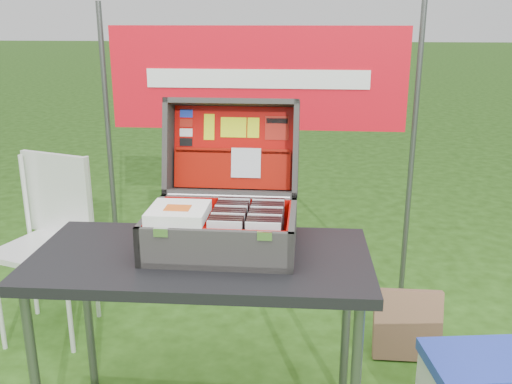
# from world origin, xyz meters

# --- Properties ---
(table) EXTENTS (1.26, 0.65, 0.78)m
(table) POSITION_xyz_m (-0.10, -0.09, 0.39)
(table) COLOR black
(table) RESTS_ON ground
(table_top) EXTENTS (1.26, 0.65, 0.04)m
(table_top) POSITION_xyz_m (-0.10, -0.09, 0.76)
(table_top) COLOR black
(table_top) RESTS_ON ground
(table_leg_fl) EXTENTS (0.04, 0.04, 0.74)m
(table_leg_fl) POSITION_xyz_m (-0.66, -0.34, 0.37)
(table_leg_fl) COLOR #59595B
(table_leg_fl) RESTS_ON ground
(table_leg_bl) EXTENTS (0.04, 0.04, 0.74)m
(table_leg_bl) POSITION_xyz_m (-0.66, 0.16, 0.37)
(table_leg_bl) COLOR #59595B
(table_leg_bl) RESTS_ON ground
(table_leg_br) EXTENTS (0.04, 0.04, 0.74)m
(table_leg_br) POSITION_xyz_m (0.46, 0.16, 0.37)
(table_leg_br) COLOR #59595B
(table_leg_br) RESTS_ON ground
(suitcase) EXTENTS (0.55, 0.55, 0.51)m
(suitcase) POSITION_xyz_m (-0.03, 0.03, 1.04)
(suitcase) COLOR #4D4A47
(suitcase) RESTS_ON table
(suitcase_base_bottom) EXTENTS (0.55, 0.39, 0.02)m
(suitcase_base_bottom) POSITION_xyz_m (-0.03, -0.03, 0.79)
(suitcase_base_bottom) COLOR #4D4A47
(suitcase_base_bottom) RESTS_ON table_top
(suitcase_base_wall_front) EXTENTS (0.55, 0.02, 0.15)m
(suitcase_base_wall_front) POSITION_xyz_m (-0.03, -0.22, 0.85)
(suitcase_base_wall_front) COLOR #4D4A47
(suitcase_base_wall_front) RESTS_ON table_top
(suitcase_base_wall_back) EXTENTS (0.55, 0.02, 0.15)m
(suitcase_base_wall_back) POSITION_xyz_m (-0.03, 0.15, 0.85)
(suitcase_base_wall_back) COLOR #4D4A47
(suitcase_base_wall_back) RESTS_ON table_top
(suitcase_base_wall_left) EXTENTS (0.02, 0.39, 0.15)m
(suitcase_base_wall_left) POSITION_xyz_m (-0.29, -0.03, 0.85)
(suitcase_base_wall_left) COLOR #4D4A47
(suitcase_base_wall_left) RESTS_ON table_top
(suitcase_base_wall_right) EXTENTS (0.02, 0.39, 0.15)m
(suitcase_base_wall_right) POSITION_xyz_m (0.23, -0.03, 0.85)
(suitcase_base_wall_right) COLOR #4D4A47
(suitcase_base_wall_right) RESTS_ON table_top
(suitcase_liner_floor) EXTENTS (0.51, 0.35, 0.01)m
(suitcase_liner_floor) POSITION_xyz_m (-0.03, -0.03, 0.80)
(suitcase_liner_floor) COLOR #C50501
(suitcase_liner_floor) RESTS_ON suitcase_base_bottom
(suitcase_latch_left) EXTENTS (0.05, 0.01, 0.03)m
(suitcase_latch_left) POSITION_xyz_m (-0.21, -0.23, 0.92)
(suitcase_latch_left) COLOR silver
(suitcase_latch_left) RESTS_ON suitcase_base_wall_front
(suitcase_latch_right) EXTENTS (0.05, 0.01, 0.03)m
(suitcase_latch_right) POSITION_xyz_m (0.15, -0.23, 0.92)
(suitcase_latch_right) COLOR silver
(suitcase_latch_right) RESTS_ON suitcase_base_wall_front
(suitcase_hinge) EXTENTS (0.50, 0.02, 0.02)m
(suitcase_hinge) POSITION_xyz_m (-0.03, 0.16, 0.93)
(suitcase_hinge) COLOR silver
(suitcase_hinge) RESTS_ON suitcase_base_wall_back
(suitcase_lid_back) EXTENTS (0.55, 0.11, 0.39)m
(suitcase_lid_back) POSITION_xyz_m (-0.03, 0.34, 1.09)
(suitcase_lid_back) COLOR #4D4A47
(suitcase_lid_back) RESTS_ON suitcase_base_wall_back
(suitcase_lid_rim_far) EXTENTS (0.55, 0.15, 0.05)m
(suitcase_lid_rim_far) POSITION_xyz_m (-0.03, 0.32, 1.28)
(suitcase_lid_rim_far) COLOR #4D4A47
(suitcase_lid_rim_far) RESTS_ON suitcase_lid_back
(suitcase_lid_rim_near) EXTENTS (0.55, 0.15, 0.05)m
(suitcase_lid_rim_near) POSITION_xyz_m (-0.03, 0.24, 0.92)
(suitcase_lid_rim_near) COLOR #4D4A47
(suitcase_lid_rim_near) RESTS_ON suitcase_lid_back
(suitcase_lid_rim_left) EXTENTS (0.02, 0.23, 0.42)m
(suitcase_lid_rim_left) POSITION_xyz_m (-0.29, 0.28, 1.10)
(suitcase_lid_rim_left) COLOR #4D4A47
(suitcase_lid_rim_left) RESTS_ON suitcase_lid_back
(suitcase_lid_rim_right) EXTENTS (0.02, 0.23, 0.42)m
(suitcase_lid_rim_right) POSITION_xyz_m (0.23, 0.28, 1.10)
(suitcase_lid_rim_right) COLOR #4D4A47
(suitcase_lid_rim_right) RESTS_ON suitcase_lid_back
(suitcase_lid_liner) EXTENTS (0.50, 0.08, 0.34)m
(suitcase_lid_liner) POSITION_xyz_m (-0.03, 0.33, 1.09)
(suitcase_lid_liner) COLOR #C50501
(suitcase_lid_liner) RESTS_ON suitcase_lid_back
(suitcase_liner_wall_front) EXTENTS (0.51, 0.01, 0.13)m
(suitcase_liner_wall_front) POSITION_xyz_m (-0.03, -0.21, 0.86)
(suitcase_liner_wall_front) COLOR #C50501
(suitcase_liner_wall_front) RESTS_ON suitcase_base_bottom
(suitcase_liner_wall_back) EXTENTS (0.51, 0.01, 0.13)m
(suitcase_liner_wall_back) POSITION_xyz_m (-0.03, 0.14, 0.86)
(suitcase_liner_wall_back) COLOR #C50501
(suitcase_liner_wall_back) RESTS_ON suitcase_base_bottom
(suitcase_liner_wall_left) EXTENTS (0.01, 0.35, 0.13)m
(suitcase_liner_wall_left) POSITION_xyz_m (-0.28, -0.03, 0.86)
(suitcase_liner_wall_left) COLOR #C50501
(suitcase_liner_wall_left) RESTS_ON suitcase_base_bottom
(suitcase_liner_wall_right) EXTENTS (0.01, 0.35, 0.13)m
(suitcase_liner_wall_right) POSITION_xyz_m (0.22, -0.03, 0.86)
(suitcase_liner_wall_right) COLOR #C50501
(suitcase_liner_wall_right) RESTS_ON suitcase_base_bottom
(suitcase_lid_pocket) EXTENTS (0.49, 0.07, 0.16)m
(suitcase_lid_pocket) POSITION_xyz_m (-0.03, 0.29, 1.01)
(suitcase_lid_pocket) COLOR #8A0C03
(suitcase_lid_pocket) RESTS_ON suitcase_lid_liner
(suitcase_pocket_edge) EXTENTS (0.48, 0.02, 0.02)m
(suitcase_pocket_edge) POSITION_xyz_m (-0.03, 0.30, 1.08)
(suitcase_pocket_edge) COLOR #8A0C03
(suitcase_pocket_edge) RESTS_ON suitcase_lid_pocket
(suitcase_pocket_cd) EXTENTS (0.12, 0.04, 0.12)m
(suitcase_pocket_cd) POSITION_xyz_m (0.03, 0.28, 1.04)
(suitcase_pocket_cd) COLOR silver
(suitcase_pocket_cd) RESTS_ON suitcase_lid_pocket
(lid_sticker_cc_a) EXTENTS (0.05, 0.01, 0.03)m
(lid_sticker_cc_a) POSITION_xyz_m (-0.23, 0.35, 1.23)
(lid_sticker_cc_a) COLOR #1933B2
(lid_sticker_cc_a) RESTS_ON suitcase_lid_liner
(lid_sticker_cc_b) EXTENTS (0.05, 0.01, 0.03)m
(lid_sticker_cc_b) POSITION_xyz_m (-0.23, 0.34, 1.19)
(lid_sticker_cc_b) COLOR #A7190E
(lid_sticker_cc_b) RESTS_ON suitcase_lid_liner
(lid_sticker_cc_c) EXTENTS (0.05, 0.01, 0.03)m
(lid_sticker_cc_c) POSITION_xyz_m (-0.23, 0.33, 1.15)
(lid_sticker_cc_c) COLOR white
(lid_sticker_cc_c) RESTS_ON suitcase_lid_liner
(lid_sticker_cc_d) EXTENTS (0.05, 0.01, 0.03)m
(lid_sticker_cc_d) POSITION_xyz_m (-0.23, 0.33, 1.11)
(lid_sticker_cc_d) COLOR black
(lid_sticker_cc_d) RESTS_ON suitcase_lid_liner
(lid_card_neon_tall) EXTENTS (0.04, 0.03, 0.11)m
(lid_card_neon_tall) POSITION_xyz_m (-0.13, 0.34, 1.17)
(lid_card_neon_tall) COLOR #DAEE11
(lid_card_neon_tall) RESTS_ON suitcase_lid_liner
(lid_card_neon_main) EXTENTS (0.11, 0.02, 0.08)m
(lid_card_neon_main) POSITION_xyz_m (-0.03, 0.34, 1.17)
(lid_card_neon_main) COLOR #DAEE11
(lid_card_neon_main) RESTS_ON suitcase_lid_liner
(lid_card_neon_small) EXTENTS (0.05, 0.02, 0.08)m
(lid_card_neon_small) POSITION_xyz_m (0.05, 0.34, 1.17)
(lid_card_neon_small) COLOR #DAEE11
(lid_card_neon_small) RESTS_ON suitcase_lid_liner
(lid_sticker_band) EXTENTS (0.10, 0.02, 0.10)m
(lid_sticker_band) POSITION_xyz_m (0.15, 0.34, 1.17)
(lid_sticker_band) COLOR #A7190E
(lid_sticker_band) RESTS_ON suitcase_lid_liner
(lid_sticker_band_bar) EXTENTS (0.09, 0.01, 0.02)m
(lid_sticker_band_bar) POSITION_xyz_m (0.15, 0.35, 1.20)
(lid_sticker_band_bar) COLOR black
(lid_sticker_band_bar) RESTS_ON suitcase_lid_liner
(cd_left_0) EXTENTS (0.12, 0.01, 0.14)m
(cd_left_0) POSITION_xyz_m (0.00, -0.18, 0.88)
(cd_left_0) COLOR silver
(cd_left_0) RESTS_ON suitcase_liner_floor
(cd_left_1) EXTENTS (0.12, 0.01, 0.14)m
(cd_left_1) POSITION_xyz_m (0.00, -0.16, 0.88)
(cd_left_1) COLOR black
(cd_left_1) RESTS_ON suitcase_liner_floor
(cd_left_2) EXTENTS (0.12, 0.01, 0.14)m
(cd_left_2) POSITION_xyz_m (0.00, -0.14, 0.88)
(cd_left_2) COLOR black
(cd_left_2) RESTS_ON suitcase_liner_floor
(cd_left_3) EXTENTS (0.12, 0.01, 0.14)m
(cd_left_3) POSITION_xyz_m (0.00, -0.12, 0.88)
(cd_left_3) COLOR black
(cd_left_3) RESTS_ON suitcase_liner_floor
(cd_left_4) EXTENTS (0.12, 0.01, 0.14)m
(cd_left_4) POSITION_xyz_m (0.00, -0.10, 0.88)
(cd_left_4) COLOR silver
(cd_left_4) RESTS_ON suitcase_liner_floor
(cd_left_5) EXTENTS (0.12, 0.01, 0.14)m
(cd_left_5) POSITION_xyz_m (0.00, -0.08, 0.88)
(cd_left_5) COLOR black
(cd_left_5) RESTS_ON suitcase_liner_floor
(cd_left_6) EXTENTS (0.12, 0.01, 0.14)m
(cd_left_6) POSITION_xyz_m (0.00, -0.05, 0.88)
(cd_left_6) COLOR black
(cd_left_6) RESTS_ON suitcase_liner_floor
(cd_left_7) EXTENTS (0.12, 0.01, 0.14)m
(cd_left_7) POSITION_xyz_m (0.00, -0.03, 0.88)
(cd_left_7) COLOR black
(cd_left_7) RESTS_ON suitcase_liner_floor
(cd_left_8) EXTENTS (0.12, 0.01, 0.14)m
(cd_left_8) POSITION_xyz_m (0.00, -0.01, 0.88)
(cd_left_8) COLOR silver
(cd_left_8) RESTS_ON suitcase_liner_floor
(cd_left_9) EXTENTS (0.12, 0.01, 0.14)m
(cd_left_9) POSITION_xyz_m (0.00, 0.01, 0.88)
(cd_left_9) COLOR black
(cd_left_9) RESTS_ON suitcase_liner_floor
(cd_left_10) EXTENTS (0.12, 0.01, 0.14)m
(cd_left_10) POSITION_xyz_m (0.00, 0.03, 0.88)
(cd_left_10) COLOR black
(cd_left_10) RESTS_ON suitcase_liner_floor
(cd_left_11) EXTENTS (0.12, 0.01, 0.14)m
(cd_left_11) POSITION_xyz_m (0.00, 0.05, 0.88)
(cd_left_11) COLOR black
(cd_left_11) RESTS_ON suitcase_liner_floor
(cd_left_12) EXTENTS (0.12, 0.01, 0.14)m
(cd_left_12) POSITION_xyz_m (0.00, 0.08, 0.88)
(cd_left_12) COLOR silver
(cd_left_12) RESTS_ON suitcase_liner_floor
(cd_left_13) EXTENTS (0.12, 0.01, 0.14)m
(cd_left_13) POSITION_xyz_m (0.00, 0.10, 0.88)
(cd_left_13) COLOR black
(cd_left_13) RESTS_ON suitcase_liner_floor
(cd_right_0) EXTENTS (0.12, 0.01, 0.14)m
(cd_right_0) POSITION_xyz_m (0.14, -0.18, 0.88)
(cd_right_0) COLOR silver
(cd_right_0) RESTS_ON suitcase_liner_floor
(cd_right_1) EXTENTS (0.12, 0.01, 0.14)m
(cd_right_1) POSITION_xyz_m (0.14, -0.16, 0.88)
(cd_right_1) COLOR black
(cd_right_1) RESTS_ON suitcase_liner_floor
(cd_right_2) EXTENTS (0.12, 0.01, 0.14)m
(cd_right_2) POSITION_xyz_m (0.14, -0.14, 0.88)
(cd_right_2) COLOR black
(cd_right_2) RESTS_ON suitcase_liner_floor
(cd_right_3) EXTENTS (0.12, 0.01, 0.14)m
(cd_right_3) POSITION_xyz_m (0.14, -0.12, 0.88)
(cd_right_3) COLOR black
(cd_right_3) RESTS_ON suitcase_liner_floor
(cd_right_4) EXTENTS (0.12, 0.01, 0.14)m
(cd_right_4) POSITION_xyz_m (0.14, -0.10, 0.88)
(cd_right_4) COLOR silver
(cd_right_4) RESTS_ON suitcase_liner_floor
(cd_right_5) EXTENTS (0.12, 0.01, 0.14)m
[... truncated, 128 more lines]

